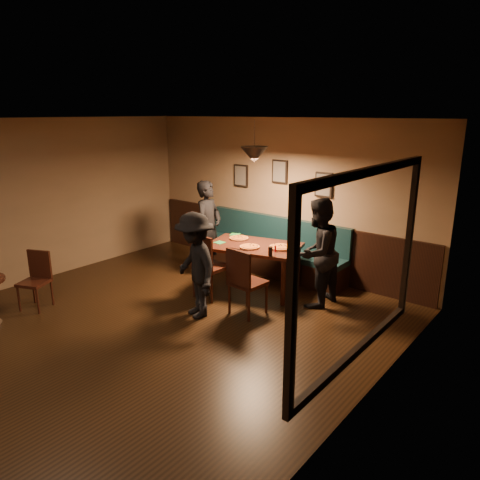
{
  "coord_description": "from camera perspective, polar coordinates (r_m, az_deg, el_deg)",
  "views": [
    {
      "loc": [
        4.57,
        -3.33,
        2.9
      ],
      "look_at": [
        0.29,
        1.97,
        0.95
      ],
      "focal_mm": 33.72,
      "sensor_mm": 36.0,
      "label": 1
    }
  ],
  "objects": [
    {
      "name": "wainscot",
      "position": [
        8.53,
        4.84,
        -0.41
      ],
      "size": [
        5.88,
        0.06,
        1.0
      ],
      "primitive_type": "cube",
      "color": "black",
      "rests_on": "ground"
    },
    {
      "name": "cafe_chair_far",
      "position": [
        7.48,
        -24.64,
        -4.76
      ],
      "size": [
        0.51,
        0.51,
        0.87
      ],
      "primitive_type": null,
      "rotation": [
        0.0,
        0.0,
        3.57
      ],
      "color": "#32190E",
      "rests_on": "floor"
    },
    {
      "name": "tabasco_bottle",
      "position": [
        7.02,
        4.49,
        -1.05
      ],
      "size": [
        0.03,
        0.03,
        0.12
      ],
      "primitive_type": "cylinder",
      "rotation": [
        0.0,
        0.0,
        0.11
      ],
      "color": "#9A0517",
      "rests_on": "dining_table"
    },
    {
      "name": "picture_right",
      "position": [
        7.82,
        10.55,
        6.89
      ],
      "size": [
        0.32,
        0.04,
        0.42
      ],
      "primitive_type": "cube",
      "color": "black",
      "rests_on": "wall_back"
    },
    {
      "name": "chair_near_left",
      "position": [
        7.22,
        -3.67,
        -3.2
      ],
      "size": [
        0.49,
        0.49,
        1.06
      ],
      "primitive_type": null,
      "rotation": [
        0.0,
        0.0,
        -0.05
      ],
      "color": "black",
      "rests_on": "floor"
    },
    {
      "name": "soda_glass",
      "position": [
        6.83,
        3.86,
        -1.42
      ],
      "size": [
        0.07,
        0.07,
        0.14
      ],
      "primitive_type": "cylinder",
      "rotation": [
        0.0,
        0.0,
        0.1
      ],
      "color": "black",
      "rests_on": "dining_table"
    },
    {
      "name": "diner_left",
      "position": [
        8.18,
        -4.0,
        1.52
      ],
      "size": [
        0.52,
        0.69,
        1.72
      ],
      "primitive_type": "imported",
      "rotation": [
        0.0,
        0.0,
        1.75
      ],
      "color": "black",
      "rests_on": "floor"
    },
    {
      "name": "diner_front",
      "position": [
        6.48,
        -5.69,
        -3.22
      ],
      "size": [
        1.15,
        0.93,
        1.55
      ],
      "primitive_type": "imported",
      "rotation": [
        0.0,
        0.0,
        -0.41
      ],
      "color": "black",
      "rests_on": "floor"
    },
    {
      "name": "window_frame",
      "position": [
        4.38,
        15.32,
        -3.23
      ],
      "size": [
        0.06,
        2.56,
        1.86
      ],
      "primitive_type": "cube",
      "color": "black",
      "rests_on": "wall_right"
    },
    {
      "name": "ceiling",
      "position": [
        5.65,
        -15.48,
        14.43
      ],
      "size": [
        7.0,
        7.0,
        0.0
      ],
      "primitive_type": "plane",
      "rotation": [
        3.14,
        0.0,
        0.0
      ],
      "color": "silver",
      "rests_on": "ground"
    },
    {
      "name": "wall_right",
      "position": [
        3.97,
        12.78,
        -6.61
      ],
      "size": [
        0.0,
        7.0,
        7.0
      ],
      "primitive_type": "plane",
      "rotation": [
        1.57,
        0.0,
        -1.57
      ],
      "color": "#8C704F",
      "rests_on": "ground"
    },
    {
      "name": "cutlery_set",
      "position": [
        7.13,
        -0.19,
        -1.19
      ],
      "size": [
        0.2,
        0.04,
        0.0
      ],
      "primitive_type": "cube",
      "rotation": [
        0.0,
        0.0,
        1.7
      ],
      "color": "silver",
      "rests_on": "dining_table"
    },
    {
      "name": "wall_back",
      "position": [
        8.35,
        5.11,
        5.57
      ],
      "size": [
        6.0,
        0.0,
        6.0
      ],
      "primitive_type": "plane",
      "rotation": [
        1.57,
        0.0,
        0.0
      ],
      "color": "#8C704F",
      "rests_on": "ground"
    },
    {
      "name": "chair_near_right",
      "position": [
        6.61,
        1.02,
        -5.21
      ],
      "size": [
        0.49,
        0.49,
        1.02
      ],
      "primitive_type": null,
      "rotation": [
        0.0,
        0.0,
        -0.08
      ],
      "color": "black",
      "rests_on": "floor"
    },
    {
      "name": "napkin_b",
      "position": [
        7.51,
        -2.61,
        -0.31
      ],
      "size": [
        0.16,
        0.16,
        0.01
      ],
      "primitive_type": "cube",
      "rotation": [
        0.0,
        0.0,
        -0.06
      ],
      "color": "#1F7637",
      "rests_on": "dining_table"
    },
    {
      "name": "pendant_lamp",
      "position": [
        7.11,
        1.8,
        10.74
      ],
      "size": [
        0.44,
        0.44,
        0.25
      ],
      "primitive_type": "cone",
      "rotation": [
        3.14,
        0.0,
        0.0
      ],
      "color": "black",
      "rests_on": "ceiling"
    },
    {
      "name": "pizza_b",
      "position": [
        7.22,
        1.24,
        -0.85
      ],
      "size": [
        0.36,
        0.36,
        0.04
      ],
      "primitive_type": "cylinder",
      "rotation": [
        0.0,
        0.0,
        -0.14
      ],
      "color": "gold",
      "rests_on": "dining_table"
    },
    {
      "name": "booth_bench",
      "position": [
        8.32,
        3.8,
        -0.82
      ],
      "size": [
        3.0,
        0.6,
        1.0
      ],
      "primitive_type": null,
      "color": "#0F232D",
      "rests_on": "ground"
    },
    {
      "name": "floor",
      "position": [
        6.35,
        -13.59,
        -11.67
      ],
      "size": [
        7.0,
        7.0,
        0.0
      ],
      "primitive_type": "plane",
      "color": "black",
      "rests_on": "ground"
    },
    {
      "name": "window_glass",
      "position": [
        4.39,
        14.97,
        -3.16
      ],
      "size": [
        0.0,
        2.4,
        2.4
      ],
      "primitive_type": "plane",
      "rotation": [
        1.57,
        0.0,
        -1.57
      ],
      "color": "black",
      "rests_on": "wall_right"
    },
    {
      "name": "napkin_a",
      "position": [
        7.99,
        -0.63,
        0.7
      ],
      "size": [
        0.21,
        0.21,
        0.01
      ],
      "primitive_type": "cube",
      "rotation": [
        0.0,
        0.0,
        0.39
      ],
      "color": "#217C2D",
      "rests_on": "dining_table"
    },
    {
      "name": "picture_left",
      "position": [
        8.8,
        0.14,
        8.15
      ],
      "size": [
        0.32,
        0.04,
        0.42
      ],
      "primitive_type": "cube",
      "color": "black",
      "rests_on": "wall_back"
    },
    {
      "name": "wall_left",
      "position": [
        8.4,
        -26.92,
        3.96
      ],
      "size": [
        0.0,
        7.0,
        7.0
      ],
      "primitive_type": "plane",
      "rotation": [
        1.57,
        0.0,
        1.57
      ],
      "color": "#8C704F",
      "rests_on": "ground"
    },
    {
      "name": "dining_table",
      "position": [
        7.51,
        1.68,
        -3.5
      ],
      "size": [
        1.67,
        1.3,
        0.79
      ],
      "primitive_type": "cube",
      "rotation": [
        0.0,
        0.0,
        0.26
      ],
      "color": "black",
      "rests_on": "floor"
    },
    {
      "name": "pizza_a",
      "position": [
        7.71,
        -0.13,
        0.26
      ],
      "size": [
        0.43,
        0.43,
        0.04
      ],
      "primitive_type": "cylinder",
      "rotation": [
        0.0,
        0.0,
        0.4
      ],
      "color": "#D16127",
      "rests_on": "dining_table"
    },
    {
      "name": "picture_center",
      "position": [
        8.26,
        5.06,
        8.62
      ],
      "size": [
        0.32,
        0.04,
        0.42
      ],
      "primitive_type": "cube",
      "color": "black",
      "rests_on": "wall_back"
    },
    {
      "name": "pizza_c",
      "position": [
        7.21,
        5.17,
        -0.91
      ],
      "size": [
        0.48,
        0.48,
        0.04
      ],
      "primitive_type": "cylinder",
      "rotation": [
        0.0,
        0.0,
        0.43
      ],
      "color": "gold",
      "rests_on": "dining_table"
    },
    {
      "name": "diner_right",
      "position": [
        6.9,
        9.79,
        -1.62
      ],
      "size": [
        0.68,
        0.85,
        1.68
      ],
      "primitive_type": "imported",
      "rotation": [
        0.0,
        0.0,
        -1.62
      ],
      "color": "black",
      "rests_on": "floor"
    }
  ]
}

